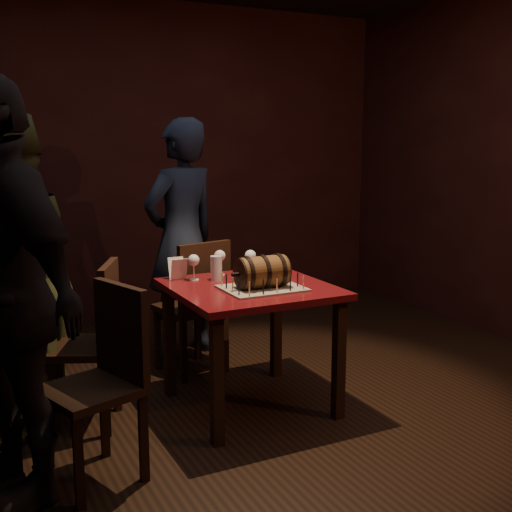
{
  "coord_description": "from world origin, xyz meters",
  "views": [
    {
      "loc": [
        -1.56,
        -3.13,
        1.6
      ],
      "look_at": [
        0.03,
        0.05,
        0.95
      ],
      "focal_mm": 45.0,
      "sensor_mm": 36.0,
      "label": 1
    }
  ],
  "objects_px": {
    "chair_left_rear": "(93,335)",
    "chair_left_front": "(105,372)",
    "barrel_cake": "(262,272)",
    "pint_of_ale": "(216,269)",
    "pub_table": "(250,304)",
    "person_back": "(182,240)",
    "person_left_front": "(2,296)",
    "wine_glass_left": "(194,261)",
    "wine_glass_right": "(250,257)",
    "person_left_rear": "(7,277)",
    "chair_back": "(197,300)",
    "wine_glass_mid": "(220,257)"
  },
  "relations": [
    {
      "from": "chair_left_rear",
      "to": "chair_left_front",
      "type": "xyz_separation_m",
      "value": [
        -0.08,
        -0.6,
        0.0
      ]
    },
    {
      "from": "barrel_cake",
      "to": "pint_of_ale",
      "type": "height_order",
      "value": "barrel_cake"
    },
    {
      "from": "pub_table",
      "to": "pint_of_ale",
      "type": "bearing_deg",
      "value": 117.76
    },
    {
      "from": "chair_left_rear",
      "to": "person_back",
      "type": "xyz_separation_m",
      "value": [
        0.86,
        0.9,
        0.35
      ]
    },
    {
      "from": "pub_table",
      "to": "chair_left_rear",
      "type": "bearing_deg",
      "value": 168.96
    },
    {
      "from": "chair_left_rear",
      "to": "person_left_front",
      "type": "bearing_deg",
      "value": -130.08
    },
    {
      "from": "wine_glass_left",
      "to": "person_back",
      "type": "relative_size",
      "value": 0.09
    },
    {
      "from": "wine_glass_left",
      "to": "wine_glass_right",
      "type": "distance_m",
      "value": 0.38
    },
    {
      "from": "chair_left_rear",
      "to": "pub_table",
      "type": "bearing_deg",
      "value": -11.04
    },
    {
      "from": "pint_of_ale",
      "to": "person_left_rear",
      "type": "xyz_separation_m",
      "value": [
        -1.19,
        0.05,
        0.06
      ]
    },
    {
      "from": "chair_left_rear",
      "to": "person_back",
      "type": "distance_m",
      "value": 1.3
    },
    {
      "from": "wine_glass_left",
      "to": "person_left_front",
      "type": "bearing_deg",
      "value": -148.46
    },
    {
      "from": "person_left_rear",
      "to": "chair_back",
      "type": "bearing_deg",
      "value": 126.65
    },
    {
      "from": "barrel_cake",
      "to": "person_left_rear",
      "type": "distance_m",
      "value": 1.39
    },
    {
      "from": "barrel_cake",
      "to": "chair_left_front",
      "type": "xyz_separation_m",
      "value": [
        -0.99,
        -0.31,
        -0.33
      ]
    },
    {
      "from": "chair_back",
      "to": "chair_left_front",
      "type": "height_order",
      "value": "same"
    },
    {
      "from": "barrel_cake",
      "to": "wine_glass_left",
      "type": "xyz_separation_m",
      "value": [
        -0.26,
        0.4,
        0.01
      ]
    },
    {
      "from": "barrel_cake",
      "to": "wine_glass_right",
      "type": "relative_size",
      "value": 2.12
    },
    {
      "from": "chair_back",
      "to": "person_left_front",
      "type": "xyz_separation_m",
      "value": [
        -1.31,
        -1.08,
        0.42
      ]
    },
    {
      "from": "pub_table",
      "to": "chair_left_front",
      "type": "xyz_separation_m",
      "value": [
        -0.97,
        -0.42,
        -0.12
      ]
    },
    {
      "from": "chair_left_front",
      "to": "person_back",
      "type": "relative_size",
      "value": 0.53
    },
    {
      "from": "chair_left_front",
      "to": "person_back",
      "type": "distance_m",
      "value": 1.8
    },
    {
      "from": "chair_back",
      "to": "pint_of_ale",
      "type": "bearing_deg",
      "value": -94.61
    },
    {
      "from": "barrel_cake",
      "to": "person_left_rear",
      "type": "relative_size",
      "value": 0.19
    },
    {
      "from": "pint_of_ale",
      "to": "chair_back",
      "type": "bearing_deg",
      "value": 85.39
    },
    {
      "from": "pub_table",
      "to": "person_left_rear",
      "type": "distance_m",
      "value": 1.36
    },
    {
      "from": "pub_table",
      "to": "wine_glass_right",
      "type": "height_order",
      "value": "wine_glass_right"
    },
    {
      "from": "pint_of_ale",
      "to": "wine_glass_left",
      "type": "bearing_deg",
      "value": 155.69
    },
    {
      "from": "pint_of_ale",
      "to": "chair_left_rear",
      "type": "height_order",
      "value": "chair_left_rear"
    },
    {
      "from": "pub_table",
      "to": "chair_back",
      "type": "bearing_deg",
      "value": 97.4
    },
    {
      "from": "wine_glass_mid",
      "to": "chair_left_front",
      "type": "relative_size",
      "value": 0.17
    },
    {
      "from": "wine_glass_left",
      "to": "chair_left_rear",
      "type": "xyz_separation_m",
      "value": [
        -0.65,
        -0.11,
        -0.35
      ]
    },
    {
      "from": "pub_table",
      "to": "chair_back",
      "type": "distance_m",
      "value": 0.67
    },
    {
      "from": "wine_glass_mid",
      "to": "chair_left_front",
      "type": "distance_m",
      "value": 1.26
    },
    {
      "from": "wine_glass_mid",
      "to": "chair_back",
      "type": "xyz_separation_m",
      "value": [
        -0.04,
        0.3,
        -0.34
      ]
    },
    {
      "from": "wine_glass_right",
      "to": "chair_back",
      "type": "bearing_deg",
      "value": 119.71
    },
    {
      "from": "pub_table",
      "to": "person_left_front",
      "type": "xyz_separation_m",
      "value": [
        -1.4,
        -0.42,
        0.3
      ]
    },
    {
      "from": "chair_left_rear",
      "to": "chair_left_front",
      "type": "distance_m",
      "value": 0.6
    },
    {
      "from": "wine_glass_mid",
      "to": "pint_of_ale",
      "type": "distance_m",
      "value": 0.15
    },
    {
      "from": "wine_glass_right",
      "to": "chair_left_rear",
      "type": "xyz_separation_m",
      "value": [
        -1.03,
        -0.1,
        -0.35
      ]
    },
    {
      "from": "wine_glass_mid",
      "to": "chair_left_front",
      "type": "xyz_separation_m",
      "value": [
        -0.93,
        -0.77,
        -0.34
      ]
    },
    {
      "from": "wine_glass_left",
      "to": "person_left_front",
      "type": "distance_m",
      "value": 1.35
    },
    {
      "from": "pint_of_ale",
      "to": "chair_left_front",
      "type": "relative_size",
      "value": 0.16
    },
    {
      "from": "barrel_cake",
      "to": "chair_left_rear",
      "type": "xyz_separation_m",
      "value": [
        -0.91,
        0.29,
        -0.33
      ]
    },
    {
      "from": "pint_of_ale",
      "to": "person_left_rear",
      "type": "distance_m",
      "value": 1.19
    },
    {
      "from": "wine_glass_right",
      "to": "chair_left_front",
      "type": "distance_m",
      "value": 1.35
    },
    {
      "from": "person_left_rear",
      "to": "person_left_front",
      "type": "distance_m",
      "value": 0.71
    },
    {
      "from": "pub_table",
      "to": "person_back",
      "type": "relative_size",
      "value": 0.51
    },
    {
      "from": "person_back",
      "to": "person_left_rear",
      "type": "relative_size",
      "value": 1.0
    },
    {
      "from": "chair_left_front",
      "to": "barrel_cake",
      "type": "bearing_deg",
      "value": 17.16
    }
  ]
}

